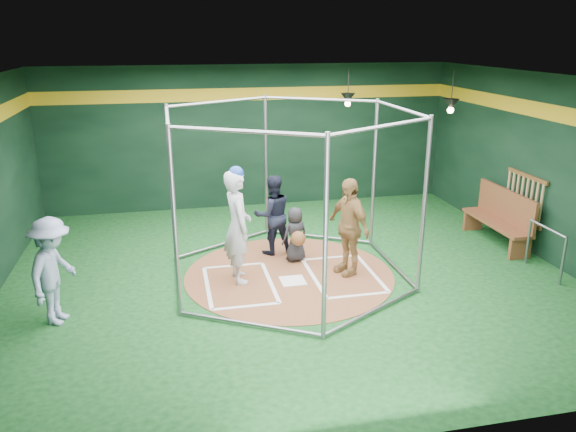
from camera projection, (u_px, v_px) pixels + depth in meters
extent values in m
cube|color=#0D3A13|center=(289.00, 275.00, 10.24)|extent=(10.00, 9.00, 0.02)
cube|color=black|center=(289.00, 78.00, 9.15)|extent=(10.00, 9.00, 0.02)
cube|color=black|center=(250.00, 137.00, 13.87)|extent=(10.00, 0.10, 3.50)
cube|color=black|center=(387.00, 295.00, 5.51)|extent=(10.00, 0.10, 3.50)
cube|color=black|center=(545.00, 168.00, 10.70)|extent=(0.10, 9.00, 3.50)
cube|color=gold|center=(250.00, 94.00, 13.52)|extent=(10.00, 0.01, 0.30)
cube|color=gold|center=(551.00, 113.00, 10.37)|extent=(0.01, 9.00, 0.30)
cylinder|color=brown|center=(289.00, 275.00, 10.24)|extent=(3.80, 3.80, 0.01)
cube|color=white|center=(293.00, 281.00, 9.95)|extent=(0.43, 0.43, 0.01)
cube|color=white|center=(233.00, 266.00, 10.60)|extent=(1.10, 0.07, 0.01)
cube|color=white|center=(246.00, 306.00, 9.02)|extent=(1.10, 0.07, 0.01)
cube|color=white|center=(208.00, 287.00, 9.70)|extent=(0.07, 1.70, 0.01)
cube|color=white|center=(270.00, 282.00, 9.92)|extent=(0.07, 1.70, 0.01)
cube|color=white|center=(330.00, 258.00, 10.98)|extent=(1.10, 0.07, 0.01)
cube|color=white|center=(358.00, 295.00, 9.40)|extent=(1.10, 0.07, 0.01)
cube|color=white|center=(314.00, 278.00, 10.08)|extent=(0.07, 1.70, 0.01)
cube|color=white|center=(372.00, 272.00, 10.30)|extent=(0.07, 1.70, 0.01)
cylinder|color=gray|center=(374.00, 175.00, 11.24)|extent=(0.07, 0.07, 3.00)
cylinder|color=gray|center=(266.00, 167.00, 11.91)|extent=(0.07, 0.07, 3.00)
cylinder|color=gray|center=(172.00, 186.00, 10.44)|extent=(0.07, 0.07, 3.00)
cylinder|color=gray|center=(175.00, 225.00, 8.30)|extent=(0.07, 0.07, 3.00)
cylinder|color=gray|center=(325.00, 242.00, 7.64)|extent=(0.07, 0.07, 3.00)
cylinder|color=gray|center=(424.00, 208.00, 9.10)|extent=(0.07, 0.07, 3.00)
cylinder|color=gray|center=(320.00, 99.00, 11.12)|extent=(2.02, 1.20, 0.06)
cylinder|color=gray|center=(317.00, 236.00, 12.03)|extent=(2.02, 1.20, 0.06)
cylinder|color=gray|center=(219.00, 102.00, 10.72)|extent=(2.02, 1.20, 0.06)
cylinder|color=gray|center=(225.00, 243.00, 11.62)|extent=(2.02, 1.20, 0.06)
cylinder|color=gray|center=(167.00, 116.00, 8.92)|extent=(0.06, 2.30, 0.06)
cylinder|color=gray|center=(178.00, 282.00, 9.82)|extent=(0.06, 2.30, 0.06)
cylinder|color=gray|center=(244.00, 131.00, 7.52)|extent=(2.02, 1.20, 0.06)
cylinder|color=gray|center=(249.00, 324.00, 8.42)|extent=(2.02, 1.20, 0.06)
cylinder|color=gray|center=(384.00, 126.00, 7.92)|extent=(2.02, 1.20, 0.06)
cylinder|color=gray|center=(374.00, 310.00, 8.82)|extent=(2.02, 1.20, 0.06)
cylinder|color=gray|center=(401.00, 109.00, 9.72)|extent=(0.06, 2.30, 0.06)
cylinder|color=gray|center=(392.00, 263.00, 10.62)|extent=(0.06, 2.30, 0.06)
cube|color=brown|center=(528.00, 176.00, 11.14)|extent=(0.05, 1.25, 0.08)
cube|color=brown|center=(522.00, 219.00, 11.42)|extent=(0.05, 1.25, 0.08)
cylinder|color=tan|center=(541.00, 206.00, 10.76)|extent=(0.06, 0.06, 0.85)
cylinder|color=tan|center=(536.00, 203.00, 10.91)|extent=(0.06, 0.06, 0.85)
cylinder|color=tan|center=(531.00, 201.00, 11.05)|extent=(0.06, 0.06, 0.85)
cylinder|color=tan|center=(526.00, 199.00, 11.20)|extent=(0.06, 0.06, 0.85)
cylinder|color=tan|center=(521.00, 197.00, 11.35)|extent=(0.06, 0.06, 0.85)
cylinder|color=tan|center=(517.00, 195.00, 11.49)|extent=(0.06, 0.06, 0.85)
cylinder|color=tan|center=(512.00, 193.00, 11.64)|extent=(0.06, 0.06, 0.85)
cylinder|color=tan|center=(508.00, 191.00, 11.78)|extent=(0.06, 0.06, 0.85)
cone|color=black|center=(348.00, 98.00, 13.17)|extent=(0.34, 0.34, 0.22)
sphere|color=#FFD899|center=(348.00, 104.00, 13.21)|extent=(0.14, 0.14, 0.14)
cylinder|color=black|center=(348.00, 83.00, 13.06)|extent=(0.02, 0.02, 0.70)
cone|color=black|center=(451.00, 104.00, 12.05)|extent=(0.34, 0.34, 0.22)
sphere|color=#FFD899|center=(450.00, 110.00, 12.09)|extent=(0.14, 0.14, 0.14)
cylinder|color=black|center=(453.00, 87.00, 11.94)|extent=(0.02, 0.02, 0.70)
imported|color=#BABAC0|center=(238.00, 226.00, 9.71)|extent=(0.55, 0.78, 2.00)
sphere|color=navy|center=(236.00, 174.00, 9.42)|extent=(0.26, 0.26, 0.26)
imported|color=tan|center=(348.00, 226.00, 10.05)|extent=(0.77, 1.13, 1.78)
imported|color=black|center=(295.00, 234.00, 10.71)|extent=(0.60, 0.48, 1.06)
sphere|color=brown|center=(298.00, 238.00, 10.48)|extent=(0.28, 0.28, 0.28)
imported|color=black|center=(273.00, 215.00, 11.01)|extent=(0.84, 0.69, 1.59)
imported|color=#90A0BE|center=(53.00, 271.00, 8.34)|extent=(0.92, 1.22, 1.67)
cube|color=brown|center=(496.00, 222.00, 11.64)|extent=(0.46, 1.98, 0.07)
cube|color=brown|center=(506.00, 205.00, 11.56)|extent=(0.07, 1.98, 0.66)
cube|color=brown|center=(520.00, 248.00, 10.90)|extent=(0.44, 0.09, 0.44)
cube|color=brown|center=(473.00, 220.00, 12.53)|extent=(0.44, 0.09, 0.44)
cylinder|color=gray|center=(563.00, 261.00, 9.71)|extent=(0.05, 0.05, 0.89)
cylinder|color=gray|center=(528.00, 241.00, 10.62)|extent=(0.05, 0.05, 0.89)
cylinder|color=gray|center=(548.00, 229.00, 10.03)|extent=(0.05, 0.99, 0.05)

